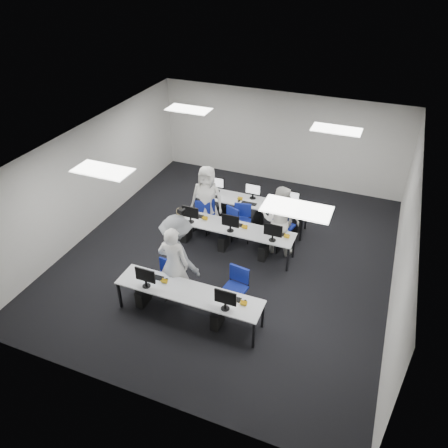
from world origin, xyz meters
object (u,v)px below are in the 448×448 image
at_px(desk_mid, 233,229).
at_px(chair_0, 164,284).
at_px(student_2, 207,198).
at_px(student_3, 284,219).
at_px(chair_7, 283,233).
at_px(chair_2, 204,221).
at_px(chair_3, 241,228).
at_px(chair_1, 235,296).
at_px(student_1, 279,220).
at_px(student_0, 174,264).
at_px(desk_front, 189,293).
at_px(chair_4, 275,237).
at_px(chair_5, 205,217).
at_px(photographer, 177,254).
at_px(chair_6, 237,224).

height_order(desk_mid, chair_0, chair_0).
bearing_deg(chair_0, student_2, 100.34).
relative_size(chair_0, student_3, 0.56).
bearing_deg(desk_mid, chair_7, 36.84).
height_order(chair_0, chair_2, chair_2).
relative_size(desk_mid, chair_3, 3.30).
relative_size(chair_1, student_1, 0.53).
xyz_separation_m(chair_7, student_0, (-1.69, -2.98, 0.63)).
bearing_deg(chair_3, student_2, 159.41).
relative_size(desk_front, chair_0, 3.75).
xyz_separation_m(desk_front, chair_4, (0.96, 3.18, -0.38)).
distance_m(chair_1, chair_5, 3.37).
bearing_deg(chair_5, chair_7, -9.44).
height_order(desk_front, student_0, student_0).
bearing_deg(student_3, chair_2, -157.65).
distance_m(desk_front, student_3, 3.60).
xyz_separation_m(desk_front, photographer, (-0.65, 0.80, 0.29)).
height_order(chair_4, student_0, student_0).
relative_size(chair_3, chair_4, 1.03).
distance_m(desk_front, student_2, 3.57).
bearing_deg(desk_front, chair_5, 108.78).
height_order(chair_3, chair_5, chair_3).
relative_size(chair_4, student_0, 0.50).
distance_m(chair_3, chair_4, 0.95).
distance_m(student_3, photographer, 3.17).
distance_m(desk_mid, student_1, 1.20).
height_order(chair_0, photographer, photographer).
bearing_deg(student_2, chair_6, -4.22).
relative_size(student_3, photographer, 0.79).
bearing_deg(chair_7, student_0, -104.54).
relative_size(chair_5, student_2, 0.48).
relative_size(chair_1, chair_6, 1.09).
distance_m(chair_3, chair_5, 1.19).
xyz_separation_m(chair_4, chair_7, (0.15, 0.25, 0.01)).
xyz_separation_m(student_2, student_3, (2.18, 0.02, -0.17)).
bearing_deg(student_1, chair_0, 53.86).
bearing_deg(desk_front, chair_7, 72.00).
xyz_separation_m(chair_1, student_3, (0.33, 2.77, 0.45)).
bearing_deg(chair_5, chair_3, -19.33).
relative_size(student_1, student_3, 1.22).
bearing_deg(chair_6, chair_4, 10.10).
height_order(chair_3, photographer, photographer).
bearing_deg(chair_6, desk_front, -66.22).
bearing_deg(chair_6, photographer, -79.45).
relative_size(desk_mid, chair_7, 3.23).
relative_size(chair_1, chair_7, 1.00).
height_order(chair_1, chair_4, chair_1).
distance_m(chair_0, chair_2, 2.74).
bearing_deg(student_2, student_0, -84.63).
bearing_deg(desk_mid, chair_0, -112.24).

